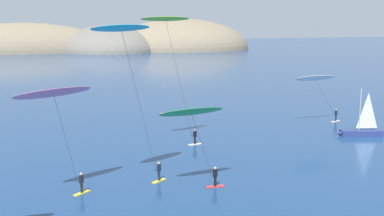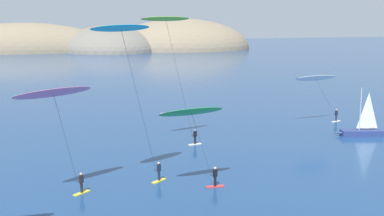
{
  "view_description": "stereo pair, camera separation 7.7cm",
  "coord_description": "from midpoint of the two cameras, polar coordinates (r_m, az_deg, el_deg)",
  "views": [
    {
      "loc": [
        -18.63,
        -16.07,
        13.58
      ],
      "look_at": [
        -6.59,
        24.27,
        5.75
      ],
      "focal_mm": 45.0,
      "sensor_mm": 36.0,
      "label": 1
    },
    {
      "loc": [
        -18.56,
        -16.1,
        13.58
      ],
      "look_at": [
        -6.59,
        24.27,
        5.75
      ],
      "focal_mm": 45.0,
      "sensor_mm": 36.0,
      "label": 2
    }
  ],
  "objects": [
    {
      "name": "kitesurfer_cyan",
      "position": [
        37.02,
        -8.1,
        8.03
      ],
      "size": [
        6.59,
        4.34,
        13.25
      ],
      "color": "yellow",
      "rests_on": "ground"
    },
    {
      "name": "headland_island",
      "position": [
        214.89,
        -8.78,
        6.78
      ],
      "size": [
        136.98,
        53.2,
        27.5
      ],
      "color": "#84755B",
      "rests_on": "ground"
    },
    {
      "name": "kitesurfer_green",
      "position": [
        37.47,
        0.08,
        -1.03
      ],
      "size": [
        5.71,
        2.4,
        6.95
      ],
      "color": "red",
      "rests_on": "ground"
    },
    {
      "name": "kitesurfer_white",
      "position": [
        64.41,
        14.56,
        3.11
      ],
      "size": [
        7.58,
        1.73,
        6.52
      ],
      "color": "silver",
      "rests_on": "ground"
    },
    {
      "name": "kitesurfer_pink",
      "position": [
        36.64,
        -15.96,
        1.04
      ],
      "size": [
        6.26,
        4.31,
        8.75
      ],
      "color": "yellow",
      "rests_on": "ground"
    },
    {
      "name": "kitesurfer_lime",
      "position": [
        49.29,
        -2.87,
        9.16
      ],
      "size": [
        7.11,
        2.88,
        13.89
      ],
      "color": "silver",
      "rests_on": "ground"
    },
    {
      "name": "sailboat_near",
      "position": [
        59.96,
        19.12,
        -2.52
      ],
      "size": [
        5.95,
        2.56,
        5.7
      ],
      "color": "navy",
      "rests_on": "ground"
    }
  ]
}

